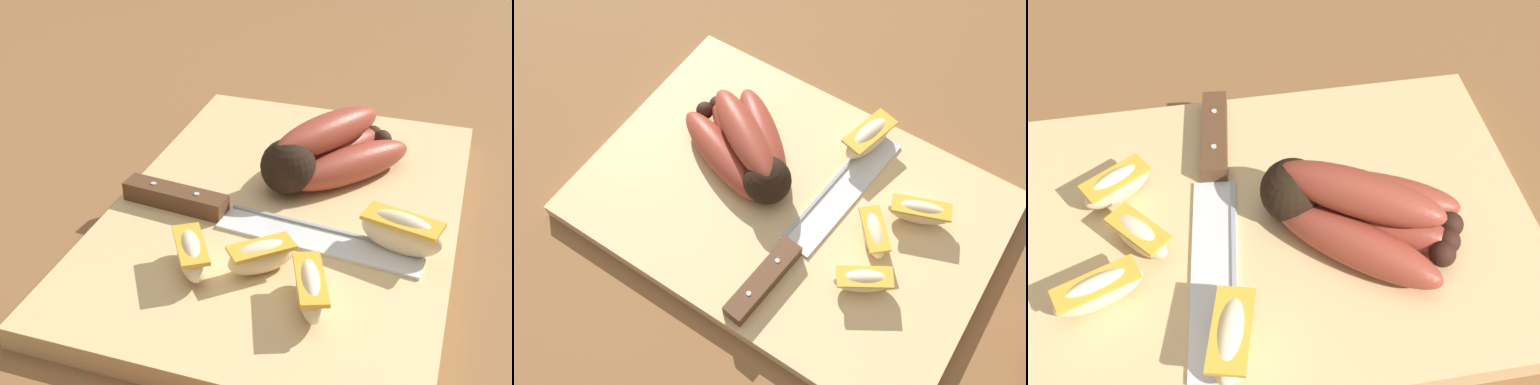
{
  "view_description": "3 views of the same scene",
  "coord_description": "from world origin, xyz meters",
  "views": [
    {
      "loc": [
        -0.52,
        -0.14,
        0.37
      ],
      "look_at": [
        -0.03,
        0.02,
        0.05
      ],
      "focal_mm": 48.75,
      "sensor_mm": 36.0,
      "label": 1
    },
    {
      "loc": [
        -0.16,
        0.29,
        0.59
      ],
      "look_at": [
        0.01,
        0.02,
        0.06
      ],
      "focal_mm": 42.15,
      "sensor_mm": 36.0,
      "label": 2
    },
    {
      "loc": [
        -0.04,
        -0.31,
        0.43
      ],
      "look_at": [
        0.02,
        0.02,
        0.03
      ],
      "focal_mm": 44.55,
      "sensor_mm": 36.0,
      "label": 3
    }
  ],
  "objects": [
    {
      "name": "cutting_board",
      "position": [
        -0.0,
        -0.0,
        0.01
      ],
      "size": [
        0.44,
        0.31,
        0.02
      ],
      "primitive_type": "cube",
      "color": "tan",
      "rests_on": "ground_plane"
    },
    {
      "name": "apple_wedge_near",
      "position": [
        -0.04,
        -0.11,
        0.04
      ],
      "size": [
        0.04,
        0.07,
        0.04
      ],
      "color": "beige",
      "rests_on": "cutting_board"
    },
    {
      "name": "ground_plane",
      "position": [
        0.0,
        0.0,
        0.0
      ],
      "size": [
        6.0,
        6.0,
        0.0
      ],
      "primitive_type": "plane",
      "color": "brown"
    },
    {
      "name": "apple_wedge_extra",
      "position": [
        -0.1,
        -0.01,
        0.04
      ],
      "size": [
        0.05,
        0.06,
        0.03
      ],
      "color": "beige",
      "rests_on": "cutting_board"
    },
    {
      "name": "apple_wedge_middle",
      "position": [
        -0.13,
        -0.05,
        0.04
      ],
      "size": [
        0.07,
        0.04,
        0.03
      ],
      "color": "beige",
      "rests_on": "cutting_board"
    },
    {
      "name": "banana_bunch",
      "position": [
        0.07,
        -0.02,
        0.04
      ],
      "size": [
        0.16,
        0.15,
        0.07
      ],
      "color": "black",
      "rests_on": "cutting_board"
    },
    {
      "name": "chefs_knife",
      "position": [
        -0.03,
        0.05,
        0.03
      ],
      "size": [
        0.06,
        0.28,
        0.02
      ],
      "color": "silver",
      "rests_on": "cutting_board"
    },
    {
      "name": "apple_wedge_far",
      "position": [
        -0.12,
        0.05,
        0.04
      ],
      "size": [
        0.06,
        0.05,
        0.03
      ],
      "color": "beige",
      "rests_on": "cutting_board"
    }
  ]
}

